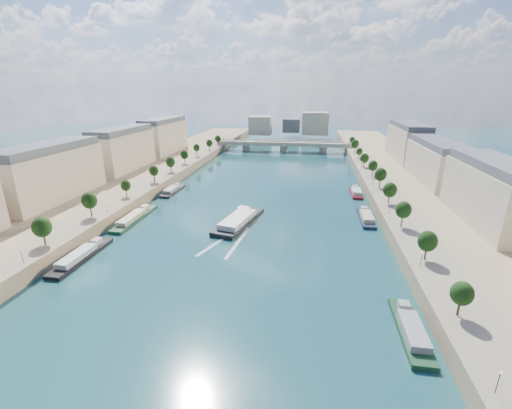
% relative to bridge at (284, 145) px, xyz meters
% --- Properties ---
extents(ground, '(700.00, 700.00, 0.00)m').
position_rel_bridge_xyz_m(ground, '(0.00, -142.45, -5.08)').
color(ground, '#0E373E').
rests_on(ground, ground).
extents(quay_left, '(44.00, 520.00, 5.00)m').
position_rel_bridge_xyz_m(quay_left, '(-72.00, -142.45, -2.58)').
color(quay_left, '#9E8460').
rests_on(quay_left, ground).
extents(quay_right, '(44.00, 520.00, 5.00)m').
position_rel_bridge_xyz_m(quay_right, '(72.00, -142.45, -2.58)').
color(quay_right, '#9E8460').
rests_on(quay_right, ground).
extents(pave_left, '(14.00, 520.00, 0.10)m').
position_rel_bridge_xyz_m(pave_left, '(-57.00, -142.45, -0.03)').
color(pave_left, gray).
rests_on(pave_left, quay_left).
extents(pave_right, '(14.00, 520.00, 0.10)m').
position_rel_bridge_xyz_m(pave_right, '(57.00, -142.45, -0.03)').
color(pave_right, gray).
rests_on(pave_right, quay_right).
extents(trees_left, '(4.80, 268.80, 8.26)m').
position_rel_bridge_xyz_m(trees_left, '(-55.00, -140.45, 5.39)').
color(trees_left, '#382B1E').
rests_on(trees_left, ground).
extents(trees_right, '(4.80, 268.80, 8.26)m').
position_rel_bridge_xyz_m(trees_right, '(55.00, -132.45, 5.39)').
color(trees_right, '#382B1E').
rests_on(trees_right, ground).
extents(lamps_left, '(0.36, 200.36, 4.28)m').
position_rel_bridge_xyz_m(lamps_left, '(-52.50, -152.45, 2.70)').
color(lamps_left, black).
rests_on(lamps_left, ground).
extents(lamps_right, '(0.36, 200.36, 4.28)m').
position_rel_bridge_xyz_m(lamps_right, '(52.50, -137.45, 2.70)').
color(lamps_right, black).
rests_on(lamps_right, ground).
extents(buildings_left, '(16.00, 226.00, 23.20)m').
position_rel_bridge_xyz_m(buildings_left, '(-85.00, -130.45, 11.37)').
color(buildings_left, '#BDAD92').
rests_on(buildings_left, ground).
extents(buildings_right, '(16.00, 226.00, 23.20)m').
position_rel_bridge_xyz_m(buildings_right, '(85.00, -130.45, 11.37)').
color(buildings_right, '#BDAD92').
rests_on(buildings_right, ground).
extents(skyline, '(79.00, 42.00, 22.00)m').
position_rel_bridge_xyz_m(skyline, '(3.19, 77.07, 9.57)').
color(skyline, '#BDAD92').
rests_on(skyline, ground).
extents(bridge, '(112.00, 12.00, 8.15)m').
position_rel_bridge_xyz_m(bridge, '(0.00, 0.00, 0.00)').
color(bridge, '#C1B79E').
rests_on(bridge, ground).
extents(tour_barge, '(15.40, 32.42, 4.24)m').
position_rel_bridge_xyz_m(tour_barge, '(-3.76, -163.12, -3.84)').
color(tour_barge, black).
rests_on(tour_barge, ground).
extents(wake, '(13.08, 26.00, 0.04)m').
position_rel_bridge_xyz_m(wake, '(-3.76, -179.63, -5.06)').
color(wake, silver).
rests_on(wake, ground).
extents(moored_barges_left, '(5.00, 159.70, 3.60)m').
position_rel_bridge_xyz_m(moored_barges_left, '(-45.50, -189.08, -4.24)').
color(moored_barges_left, '#1D203F').
rests_on(moored_barges_left, ground).
extents(moored_barges_right, '(5.00, 161.33, 3.60)m').
position_rel_bridge_xyz_m(moored_barges_right, '(45.50, -191.04, -4.24)').
color(moored_barges_right, black).
rests_on(moored_barges_right, ground).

